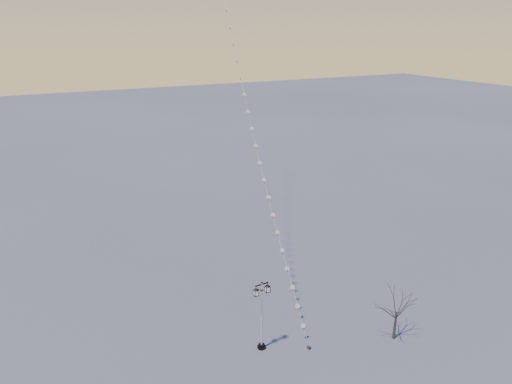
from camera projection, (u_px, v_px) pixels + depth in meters
ground at (328, 367)px, 29.54m from camera, size 300.00×300.00×0.00m
street_lamp at (262, 312)px, 30.35m from camera, size 1.33×0.58×5.26m
bare_tree at (397, 308)px, 31.51m from camera, size 2.17×2.17×3.60m
kite_train at (236, 20)px, 38.99m from camera, size 5.47×34.09×43.19m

